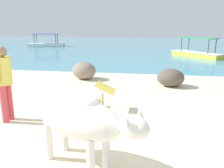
% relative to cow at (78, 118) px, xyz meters
% --- Properties ---
extents(sand_beach, '(18.00, 14.00, 0.04)m').
position_rel_cow_xyz_m(sand_beach, '(0.03, 0.01, -0.77)').
color(sand_beach, beige).
rests_on(sand_beach, ground).
extents(water_surface, '(60.00, 36.00, 0.03)m').
position_rel_cow_xyz_m(water_surface, '(0.03, 22.01, -0.79)').
color(water_surface, teal).
rests_on(water_surface, ground).
extents(cow, '(1.96, 1.30, 1.13)m').
position_rel_cow_xyz_m(cow, '(0.00, 0.00, 0.00)').
color(cow, silver).
rests_on(cow, sand_beach).
extents(deck_chair_far, '(0.79, 0.58, 0.68)m').
position_rel_cow_xyz_m(deck_chair_far, '(-0.21, 2.38, -0.36)').
color(deck_chair_far, olive).
rests_on(deck_chair_far, sand_beach).
extents(person_standing, '(0.32, 0.51, 1.62)m').
position_rel_cow_xyz_m(person_standing, '(-2.04, 1.38, 0.20)').
color(person_standing, '#CC3D47').
rests_on(person_standing, sand_beach).
extents(shore_rock_medium, '(1.32, 1.27, 0.67)m').
position_rel_cow_xyz_m(shore_rock_medium, '(-1.54, 5.69, -0.41)').
color(shore_rock_medium, gray).
rests_on(shore_rock_medium, sand_beach).
extents(shore_rock_small, '(1.06, 0.96, 0.61)m').
position_rel_cow_xyz_m(shore_rock_small, '(1.71, 5.05, -0.44)').
color(shore_rock_small, brown).
rests_on(shore_rock_small, sand_beach).
extents(boat_white, '(3.80, 1.68, 1.29)m').
position_rel_cow_xyz_m(boat_white, '(-9.55, 19.87, -0.50)').
color(boat_white, white).
rests_on(boat_white, water_surface).
extents(boat_yellow, '(3.32, 3.49, 1.29)m').
position_rel_cow_xyz_m(boat_yellow, '(4.17, 13.77, -0.50)').
color(boat_yellow, gold).
rests_on(boat_yellow, water_surface).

